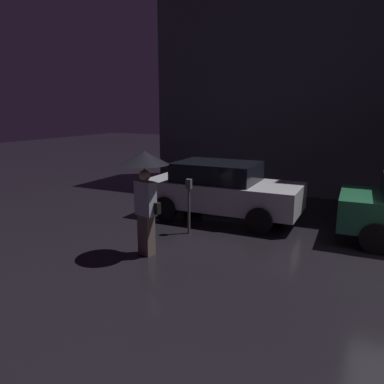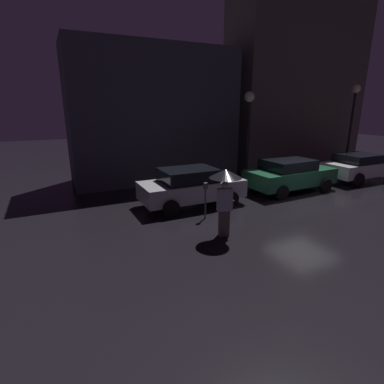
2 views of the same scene
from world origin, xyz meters
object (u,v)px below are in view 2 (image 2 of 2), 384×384
object	(u,v)px
parked_car_silver	(191,186)
pedestrian_with_umbrella	(225,186)
street_lamp_far	(353,108)
parked_car_white	(359,166)
parked_car_green	(289,174)
street_lamp_near	(249,114)
parking_meter	(205,197)

from	to	relation	value
parked_car_silver	pedestrian_with_umbrella	distance (m)	3.17
street_lamp_far	parked_car_white	bearing A→B (deg)	-131.78
parked_car_green	parked_car_white	size ratio (longest dim) A/B	1.06
parked_car_green	street_lamp_far	bearing A→B (deg)	16.96
parked_car_silver	parked_car_green	bearing A→B (deg)	-0.96
parked_car_silver	street_lamp_near	bearing A→B (deg)	29.43
street_lamp_near	parked_car_silver	bearing A→B (deg)	-150.50
parked_car_silver	parking_meter	distance (m)	1.54
pedestrian_with_umbrella	parked_car_green	bearing A→B (deg)	-134.20
parked_car_white	street_lamp_near	distance (m)	6.46
parked_car_white	street_lamp_far	xyz separation A→B (m)	(2.12, 2.37, 2.92)
parking_meter	street_lamp_far	size ratio (longest dim) A/B	0.26
pedestrian_with_umbrella	parked_car_white	bearing A→B (deg)	-147.07
street_lamp_far	street_lamp_near	bearing A→B (deg)	178.33
parked_car_white	parked_car_silver	bearing A→B (deg)	179.34
parked_car_white	parked_car_green	bearing A→B (deg)	179.61
parked_car_silver	street_lamp_far	world-z (taller)	street_lamp_far
parking_meter	street_lamp_far	bearing A→B (deg)	17.55
parked_car_white	street_lamp_near	bearing A→B (deg)	153.95
parking_meter	street_lamp_far	xyz separation A→B (m)	(11.99, 3.79, 2.88)
parked_car_silver	pedestrian_with_umbrella	xyz separation A→B (m)	(-0.37, -3.05, 0.79)
parked_car_white	street_lamp_far	bearing A→B (deg)	48.19
parked_car_white	pedestrian_with_umbrella	size ratio (longest dim) A/B	1.93
parked_car_green	street_lamp_far	xyz separation A→B (m)	(6.85, 2.34, 2.90)
street_lamp_far	parked_car_green	bearing A→B (deg)	-161.14
street_lamp_far	parked_car_silver	bearing A→B (deg)	-169.14
parked_car_green	street_lamp_near	distance (m)	3.70
parked_car_green	street_lamp_far	distance (m)	7.80
parked_car_green	parked_car_white	world-z (taller)	parked_car_green
parked_car_white	parking_meter	world-z (taller)	parked_car_white
parked_car_white	street_lamp_near	xyz separation A→B (m)	(-5.30, 2.59, 2.63)
parked_car_white	street_lamp_near	world-z (taller)	street_lamp_near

